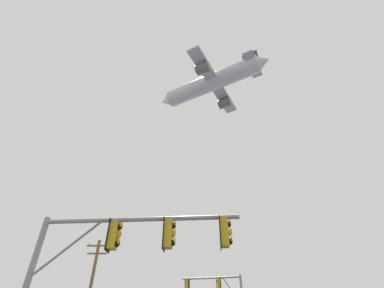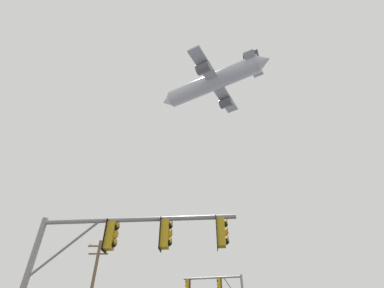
{
  "view_description": "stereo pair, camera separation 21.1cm",
  "coord_description": "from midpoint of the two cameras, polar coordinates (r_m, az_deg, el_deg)",
  "views": [
    {
      "loc": [
        0.28,
        -3.1,
        1.77
      ],
      "look_at": [
        0.28,
        15.31,
        15.36
      ],
      "focal_mm": 26.27,
      "sensor_mm": 36.0,
      "label": 1
    },
    {
      "loc": [
        0.49,
        -3.1,
        1.77
      ],
      "look_at": [
        0.28,
        15.31,
        15.36
      ],
      "focal_mm": 26.27,
      "sensor_mm": 36.0,
      "label": 2
    }
  ],
  "objects": [
    {
      "name": "airplane",
      "position": [
        48.45,
        4.33,
        12.31
      ],
      "size": [
        18.67,
        14.42,
        5.45
      ],
      "color": "#B7BCC6"
    },
    {
      "name": "signal_pole_near",
      "position": [
        9.9,
        -14.5,
        -20.44
      ],
      "size": [
        6.74,
        0.75,
        5.52
      ],
      "color": "gray",
      "rests_on": "ground"
    }
  ]
}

